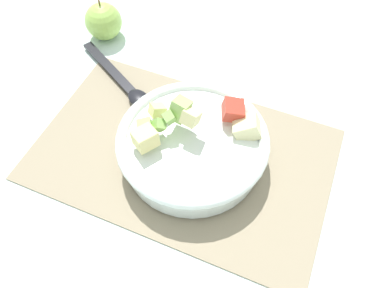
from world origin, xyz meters
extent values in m
plane|color=silver|center=(0.00, 0.00, 0.00)|extent=(2.40, 2.40, 0.00)
cube|color=gray|center=(0.00, 0.00, 0.00)|extent=(0.50, 0.32, 0.01)
cylinder|color=white|center=(0.02, 0.00, 0.03)|extent=(0.23, 0.23, 0.05)
torus|color=white|center=(0.02, 0.00, 0.06)|extent=(0.25, 0.25, 0.02)
cube|color=#93C160|center=(-0.02, 0.00, 0.09)|extent=(0.02, 0.03, 0.03)
cube|color=#93C160|center=(-0.05, -0.02, 0.08)|extent=(0.04, 0.03, 0.04)
cube|color=#BC3828|center=(0.06, 0.06, 0.08)|extent=(0.05, 0.04, 0.03)
cube|color=#E5D684|center=(-0.04, -0.04, 0.08)|extent=(0.05, 0.05, 0.03)
cube|color=#93C160|center=(-0.03, -0.01, 0.08)|extent=(0.03, 0.02, 0.03)
cube|color=beige|center=(0.09, 0.05, 0.07)|extent=(0.06, 0.05, 0.05)
cube|color=#A3CC6B|center=(-0.01, 0.02, 0.10)|extent=(0.03, 0.04, 0.04)
cube|color=#E5D684|center=(-0.05, 0.02, 0.08)|extent=(0.03, 0.04, 0.03)
cube|color=beige|center=(0.01, 0.01, 0.10)|extent=(0.03, 0.04, 0.03)
ellipsoid|color=black|center=(-0.12, 0.08, 0.01)|extent=(0.07, 0.06, 0.01)
cube|color=black|center=(-0.22, 0.13, 0.01)|extent=(0.17, 0.11, 0.01)
sphere|color=#9EC656|center=(-0.28, 0.22, 0.04)|extent=(0.08, 0.08, 0.08)
cylinder|color=brown|center=(-0.28, 0.22, 0.08)|extent=(0.00, 0.00, 0.01)
camera|label=1|loc=(0.16, -0.33, 0.56)|focal=35.73mm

